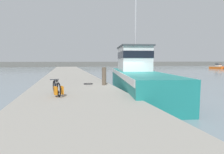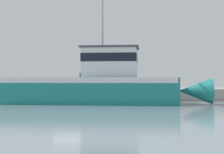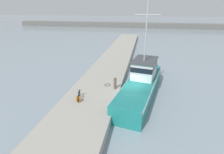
% 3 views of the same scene
% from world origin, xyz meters
% --- Properties ---
extents(ground_plane, '(320.00, 320.00, 0.00)m').
position_xyz_m(ground_plane, '(0.00, 0.00, 0.00)').
color(ground_plane, '#84939E').
extents(dock_pier, '(5.31, 80.00, 0.88)m').
position_xyz_m(dock_pier, '(-3.90, 0.00, 0.44)').
color(dock_pier, '#A39E93').
rests_on(dock_pier, ground_plane).
extents(far_shoreline, '(180.00, 5.00, 2.11)m').
position_xyz_m(far_shoreline, '(30.00, 67.25, 1.06)').
color(far_shoreline, slate).
rests_on(far_shoreline, ground_plane).
extents(fishing_boat_main, '(4.98, 14.13, 9.96)m').
position_xyz_m(fishing_boat_main, '(1.05, 1.85, 1.38)').
color(fishing_boat_main, teal).
rests_on(fishing_boat_main, ground_plane).
extents(bicycle_touring, '(0.68, 1.70, 0.75)m').
position_xyz_m(bicycle_touring, '(-4.79, -2.40, 1.22)').
color(bicycle_touring, black).
rests_on(bicycle_touring, dock_pier).
extents(mooring_post, '(0.30, 0.30, 1.24)m').
position_xyz_m(mooring_post, '(-1.80, 0.63, 1.50)').
color(mooring_post, brown).
rests_on(mooring_post, dock_pier).
extents(hose_coil, '(0.66, 0.66, 0.04)m').
position_xyz_m(hose_coil, '(-2.80, 1.39, 0.90)').
color(hose_coil, black).
rests_on(hose_coil, dock_pier).
extents(water_bottle_by_bike, '(0.07, 0.07, 0.19)m').
position_xyz_m(water_bottle_by_bike, '(-4.63, -1.11, 0.98)').
color(water_bottle_by_bike, yellow).
rests_on(water_bottle_by_bike, dock_pier).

